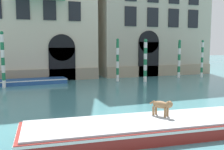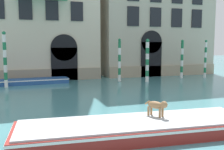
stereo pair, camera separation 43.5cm
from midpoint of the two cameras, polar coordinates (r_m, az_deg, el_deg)
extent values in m
cube|color=gray|center=(22.71, -14.66, -0.06)|extent=(10.44, 0.16, 1.02)
cube|color=black|center=(22.83, -9.77, 2.36)|extent=(2.26, 0.14, 2.81)
cylinder|color=black|center=(22.77, -9.84, 5.89)|extent=(2.26, 0.14, 2.26)
cube|color=black|center=(22.70, -17.78, 13.45)|extent=(1.05, 0.10, 1.62)
cube|color=black|center=(22.84, -12.38, 13.57)|extent=(1.05, 0.10, 1.62)
cube|color=black|center=(23.16, -7.10, 13.57)|extent=(1.05, 0.10, 1.62)
cube|color=#B2A893|center=(29.19, 9.15, 15.70)|extent=(11.53, 6.00, 15.42)
cube|color=tan|center=(26.28, 11.96, 0.92)|extent=(11.53, 0.16, 1.03)
cube|color=black|center=(25.44, 9.02, 3.38)|extent=(2.13, 0.14, 3.32)
cylinder|color=black|center=(25.40, 9.09, 7.13)|extent=(2.13, 0.14, 2.13)
cube|color=black|center=(24.72, 5.14, 12.61)|extent=(1.16, 0.10, 1.78)
cube|color=black|center=(25.73, 9.96, 12.31)|extent=(1.16, 0.10, 1.78)
cube|color=black|center=(26.90, 14.38, 11.95)|extent=(1.16, 0.10, 1.78)
cube|color=black|center=(28.20, 18.39, 11.57)|extent=(1.16, 0.10, 1.78)
cube|color=maroon|center=(9.12, 6.99, -11.57)|extent=(8.30, 2.91, 0.47)
cube|color=white|center=(9.07, 7.01, -10.54)|extent=(8.33, 2.94, 0.08)
cube|color=#B2B7BC|center=(9.04, 7.02, -9.99)|extent=(8.04, 2.71, 0.06)
cylinder|color=#997047|center=(9.59, 12.24, -7.90)|extent=(0.08, 0.08, 0.33)
cylinder|color=#997047|center=(9.43, 11.68, -8.13)|extent=(0.08, 0.08, 0.33)
cylinder|color=#997047|center=(9.82, 9.82, -7.50)|extent=(0.08, 0.08, 0.33)
cylinder|color=#997047|center=(9.67, 9.23, -7.72)|extent=(0.08, 0.08, 0.33)
ellipsoid|color=#997047|center=(9.57, 10.76, -6.42)|extent=(0.54, 0.67, 0.26)
ellipsoid|color=brown|center=(9.60, 10.29, -5.92)|extent=(0.30, 0.33, 0.09)
sphere|color=#997047|center=(9.39, 12.57, -6.34)|extent=(0.25, 0.25, 0.25)
cone|color=brown|center=(9.43, 12.78, -5.71)|extent=(0.07, 0.07, 0.10)
cone|color=brown|center=(9.31, 12.38, -5.86)|extent=(0.07, 0.07, 0.10)
cylinder|color=#997047|center=(9.73, 9.03, -5.92)|extent=(0.16, 0.22, 0.18)
cube|color=#234C8C|center=(21.53, -15.89, -1.29)|extent=(5.22, 1.75, 0.40)
cube|color=white|center=(21.51, -15.90, -0.92)|extent=(5.25, 1.78, 0.08)
cube|color=#9EA3A8|center=(21.53, -15.89, -1.34)|extent=(2.89, 1.26, 0.36)
cylinder|color=white|center=(21.96, 8.19, -0.85)|extent=(0.28, 0.28, 0.47)
cylinder|color=#1E7247|center=(21.90, 8.21, 0.36)|extent=(0.28, 0.28, 0.47)
cylinder|color=white|center=(21.86, 8.23, 1.58)|extent=(0.28, 0.28, 0.47)
cylinder|color=#1E7247|center=(21.82, 8.25, 2.80)|extent=(0.28, 0.28, 0.47)
cylinder|color=white|center=(21.80, 8.27, 4.03)|extent=(0.28, 0.28, 0.47)
cylinder|color=#1E7247|center=(21.78, 8.29, 5.26)|extent=(0.28, 0.28, 0.47)
cylinder|color=white|center=(21.77, 8.31, 6.49)|extent=(0.28, 0.28, 0.47)
sphere|color=#1E7247|center=(21.78, 8.33, 7.43)|extent=(0.29, 0.29, 0.29)
cylinder|color=white|center=(24.92, 15.36, -0.04)|extent=(0.25, 0.25, 0.55)
cylinder|color=#1E7247|center=(24.87, 15.40, 1.20)|extent=(0.25, 0.25, 0.55)
cylinder|color=white|center=(24.82, 15.44, 2.46)|extent=(0.25, 0.25, 0.55)
cylinder|color=#1E7247|center=(24.79, 15.48, 3.71)|extent=(0.25, 0.25, 0.55)
cylinder|color=white|center=(24.77, 15.52, 4.97)|extent=(0.25, 0.25, 0.55)
cylinder|color=#1E7247|center=(24.76, 15.56, 6.23)|extent=(0.25, 0.25, 0.55)
sphere|color=#1E7247|center=(24.77, 15.59, 7.12)|extent=(0.26, 0.26, 0.26)
cylinder|color=white|center=(25.97, 19.98, -0.03)|extent=(0.21, 0.21, 0.47)
cylinder|color=#1E7247|center=(25.92, 20.02, 1.00)|extent=(0.21, 0.21, 0.47)
cylinder|color=white|center=(25.88, 20.06, 2.03)|extent=(0.21, 0.21, 0.47)
cylinder|color=#1E7247|center=(25.85, 20.11, 3.07)|extent=(0.21, 0.21, 0.47)
cylinder|color=white|center=(25.83, 20.15, 4.11)|extent=(0.21, 0.21, 0.47)
cylinder|color=#1E7247|center=(25.82, 20.19, 5.15)|extent=(0.21, 0.21, 0.47)
cylinder|color=white|center=(25.81, 20.23, 6.19)|extent=(0.21, 0.21, 0.47)
sphere|color=#1E7247|center=(25.81, 20.26, 6.93)|extent=(0.23, 0.23, 0.23)
cylinder|color=white|center=(20.33, -21.48, -1.75)|extent=(0.24, 0.24, 0.54)
cylinder|color=#1E7247|center=(20.27, -21.54, -0.24)|extent=(0.24, 0.24, 0.54)
cylinder|color=white|center=(20.21, -21.61, 1.28)|extent=(0.24, 0.24, 0.54)
cylinder|color=#1E7247|center=(20.17, -21.67, 2.81)|extent=(0.24, 0.24, 0.54)
cylinder|color=white|center=(20.15, -21.74, 4.34)|extent=(0.24, 0.24, 0.54)
cylinder|color=#1E7247|center=(20.14, -21.81, 5.87)|extent=(0.24, 0.24, 0.54)
cylinder|color=white|center=(20.14, -21.87, 7.40)|extent=(0.24, 0.24, 0.54)
sphere|color=#1E7247|center=(20.16, -21.92, 8.48)|extent=(0.26, 0.26, 0.26)
cylinder|color=white|center=(22.01, 2.19, -0.65)|extent=(0.23, 0.23, 0.56)
cylinder|color=#1E7247|center=(21.94, 2.19, 0.80)|extent=(0.23, 0.23, 0.56)
cylinder|color=white|center=(21.89, 2.20, 2.25)|extent=(0.23, 0.23, 0.56)
cylinder|color=#1E7247|center=(21.86, 2.21, 3.71)|extent=(0.23, 0.23, 0.56)
cylinder|color=white|center=(21.84, 2.21, 5.18)|extent=(0.23, 0.23, 0.56)
cylinder|color=#1E7247|center=(21.83, 2.22, 6.65)|extent=(0.23, 0.23, 0.56)
sphere|color=#1E7247|center=(21.83, 2.23, 7.65)|extent=(0.24, 0.24, 0.24)
camera|label=1|loc=(0.22, -89.23, 0.09)|focal=42.00mm
camera|label=2|loc=(0.22, 90.77, -0.09)|focal=42.00mm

